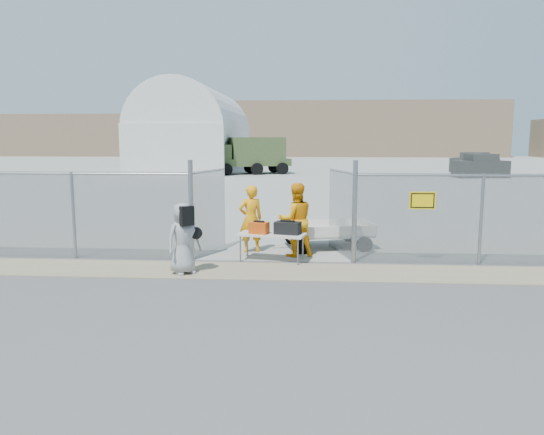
# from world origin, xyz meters

# --- Properties ---
(ground) EXTENTS (160.00, 160.00, 0.00)m
(ground) POSITION_xyz_m (0.00, 0.00, 0.00)
(ground) COLOR #454444
(tarmac_inside) EXTENTS (160.00, 80.00, 0.01)m
(tarmac_inside) POSITION_xyz_m (0.00, 42.00, 0.01)
(tarmac_inside) COLOR #989992
(tarmac_inside) RESTS_ON ground
(dirt_strip) EXTENTS (44.00, 1.60, 0.01)m
(dirt_strip) POSITION_xyz_m (0.00, 1.00, 0.01)
(dirt_strip) COLOR gray
(dirt_strip) RESTS_ON ground
(distant_hills) EXTENTS (140.00, 6.00, 9.00)m
(distant_hills) POSITION_xyz_m (5.00, 78.00, 4.50)
(distant_hills) COLOR #7F684F
(distant_hills) RESTS_ON ground
(chain_link_fence) EXTENTS (40.00, 0.20, 2.20)m
(chain_link_fence) POSITION_xyz_m (0.00, 2.00, 1.10)
(chain_link_fence) COLOR gray
(chain_link_fence) RESTS_ON ground
(quonset_hangar) EXTENTS (9.00, 18.00, 8.00)m
(quonset_hangar) POSITION_xyz_m (-10.00, 40.00, 4.00)
(quonset_hangar) COLOR silver
(quonset_hangar) RESTS_ON ground
(folding_table) EXTENTS (1.74, 1.01, 0.69)m
(folding_table) POSITION_xyz_m (-0.01, 2.03, 0.35)
(folding_table) COLOR silver
(folding_table) RESTS_ON ground
(orange_bag) EXTENTS (0.51, 0.41, 0.28)m
(orange_bag) POSITION_xyz_m (-0.32, 2.02, 0.83)
(orange_bag) COLOR #D54B0D
(orange_bag) RESTS_ON folding_table
(black_duffel) EXTENTS (0.69, 0.50, 0.30)m
(black_duffel) POSITION_xyz_m (0.38, 2.02, 0.84)
(black_duffel) COLOR black
(black_duffel) RESTS_ON folding_table
(security_worker_left) EXTENTS (0.77, 0.66, 1.80)m
(security_worker_left) POSITION_xyz_m (-0.64, 3.04, 0.90)
(security_worker_left) COLOR #FFA10B
(security_worker_left) RESTS_ON ground
(security_worker_right) EXTENTS (1.09, 0.96, 1.90)m
(security_worker_right) POSITION_xyz_m (0.57, 2.65, 0.95)
(security_worker_right) COLOR #FFA10B
(security_worker_right) RESTS_ON ground
(visitor) EXTENTS (0.93, 0.90, 1.61)m
(visitor) POSITION_xyz_m (-1.89, 0.66, 0.80)
(visitor) COLOR #959595
(visitor) RESTS_ON ground
(utility_trailer) EXTENTS (3.42, 2.29, 0.76)m
(utility_trailer) POSITION_xyz_m (1.41, 3.73, 0.38)
(utility_trailer) COLOR silver
(utility_trailer) RESTS_ON ground
(military_truck) EXTENTS (6.93, 4.51, 3.10)m
(military_truck) POSITION_xyz_m (-4.00, 34.10, 1.55)
(military_truck) COLOR #44572C
(military_truck) RESTS_ON ground
(parked_vehicle_near) EXTENTS (4.22, 2.51, 1.79)m
(parked_vehicle_near) POSITION_xyz_m (14.09, 31.11, 0.89)
(parked_vehicle_near) COLOR #303230
(parked_vehicle_near) RESTS_ON ground
(parked_vehicle_mid) EXTENTS (4.09, 3.77, 1.74)m
(parked_vehicle_mid) POSITION_xyz_m (15.53, 37.48, 0.87)
(parked_vehicle_mid) COLOR #303230
(parked_vehicle_mid) RESTS_ON ground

